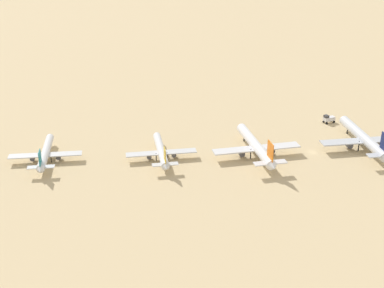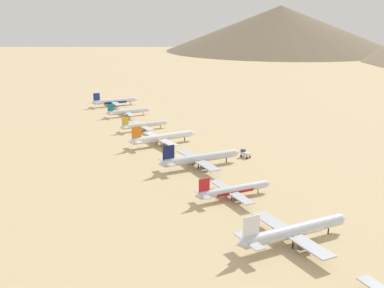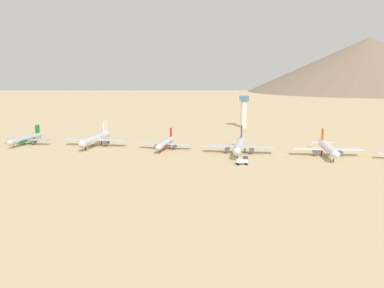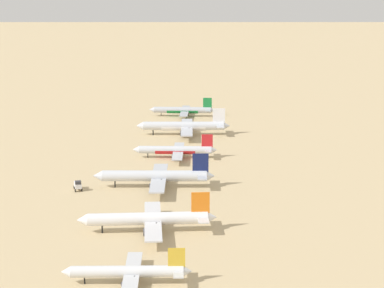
% 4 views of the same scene
% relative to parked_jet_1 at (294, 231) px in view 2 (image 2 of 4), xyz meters
% --- Properties ---
extents(ground_plane, '(1800.00, 1800.00, 0.00)m').
position_rel_parked_jet_1_xyz_m(ground_plane, '(16.79, 103.21, -4.32)').
color(ground_plane, tan).
extents(parked_jet_1, '(45.00, 36.60, 12.97)m').
position_rel_parked_jet_1_xyz_m(parked_jet_1, '(0.00, 0.00, 0.00)').
color(parked_jet_1, silver).
rests_on(parked_jet_1, ground).
extents(parked_jet_2, '(35.81, 29.17, 10.32)m').
position_rel_parked_jet_1_xyz_m(parked_jet_2, '(6.37, 41.54, -0.88)').
color(parked_jet_2, silver).
rests_on(parked_jet_2, ground).
extents(parked_jet_3, '(44.80, 36.45, 12.91)m').
position_rel_parked_jet_1_xyz_m(parked_jet_3, '(16.02, 82.13, 0.03)').
color(parked_jet_3, silver).
rests_on(parked_jet_3, ground).
extents(parked_jet_4, '(42.85, 34.72, 12.38)m').
position_rel_parked_jet_1_xyz_m(parked_jet_4, '(19.35, 126.75, -0.15)').
color(parked_jet_4, white).
rests_on(parked_jet_4, ground).
extents(parked_jet_5, '(33.80, 27.47, 9.74)m').
position_rel_parked_jet_1_xyz_m(parked_jet_5, '(25.44, 163.17, -1.03)').
color(parked_jet_5, silver).
rests_on(parked_jet_5, ground).
extents(parked_jet_6, '(34.14, 27.84, 9.85)m').
position_rel_parked_jet_1_xyz_m(parked_jet_6, '(33.77, 206.59, -1.00)').
color(parked_jet_6, silver).
rests_on(parked_jet_6, ground).
extents(parked_jet_7, '(38.93, 31.72, 11.22)m').
position_rel_parked_jet_1_xyz_m(parked_jet_7, '(40.53, 247.45, -0.58)').
color(parked_jet_7, silver).
rests_on(parked_jet_7, ground).
extents(service_truck, '(3.52, 5.53, 3.90)m').
position_rel_parked_jet_1_xyz_m(service_truck, '(44.34, 83.09, -2.24)').
color(service_truck, silver).
rests_on(service_truck, ground).
extents(desert_hill_0, '(433.14, 433.14, 83.17)m').
position_rel_parked_jet_1_xyz_m(desert_hill_0, '(522.15, 598.27, 37.27)').
color(desert_hill_0, '#70604C').
rests_on(desert_hill_0, ground).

